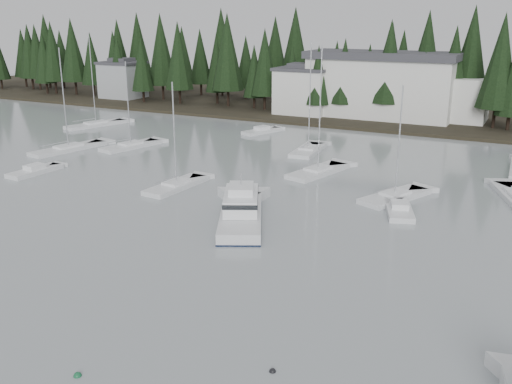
# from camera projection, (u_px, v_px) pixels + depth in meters

# --- Properties ---
(far_shore_land) EXTENTS (240.00, 54.00, 1.00)m
(far_shore_land) POSITION_uv_depth(u_px,v_px,m) (426.00, 109.00, 109.05)
(far_shore_land) COLOR black
(far_shore_land) RESTS_ON ground
(conifer_treeline) EXTENTS (200.00, 22.00, 20.00)m
(conifer_treeline) POSITION_uv_depth(u_px,v_px,m) (413.00, 118.00, 99.68)
(conifer_treeline) COLOR black
(conifer_treeline) RESTS_ON ground
(house_west) EXTENTS (9.54, 7.42, 8.75)m
(house_west) POSITION_uv_depth(u_px,v_px,m) (303.00, 90.00, 100.16)
(house_west) COLOR silver
(house_west) RESTS_ON ground
(house_far_west) EXTENTS (8.48, 7.42, 8.25)m
(house_far_west) POSITION_uv_depth(u_px,v_px,m) (123.00, 79.00, 120.16)
(house_far_west) COLOR #999EA0
(house_far_west) RESTS_ON ground
(harbor_inn) EXTENTS (29.50, 11.50, 10.90)m
(harbor_inn) POSITION_uv_depth(u_px,v_px,m) (394.00, 86.00, 96.15)
(harbor_inn) COLOR silver
(harbor_inn) RESTS_ON ground
(cabin_cruiser_center) EXTENTS (8.13, 11.68, 4.85)m
(cabin_cruiser_center) POSITION_uv_depth(u_px,v_px,m) (241.00, 213.00, 49.12)
(cabin_cruiser_center) COLOR silver
(cabin_cruiser_center) RESTS_ON ground
(sailboat_2) EXTENTS (3.51, 8.56, 14.60)m
(sailboat_2) POSITION_uv_depth(u_px,v_px,m) (308.00, 151.00, 74.51)
(sailboat_2) COLOR silver
(sailboat_2) RESTS_ON ground
(sailboat_3) EXTENTS (4.55, 9.07, 11.97)m
(sailboat_3) POSITION_uv_depth(u_px,v_px,m) (131.00, 147.00, 77.08)
(sailboat_3) COLOR silver
(sailboat_3) RESTS_ON ground
(sailboat_6) EXTENTS (5.80, 8.56, 11.49)m
(sailboat_6) POSITION_uv_depth(u_px,v_px,m) (395.00, 198.00, 55.33)
(sailboat_6) COLOR silver
(sailboat_6) RESTS_ON ground
(sailboat_7) EXTENTS (4.96, 9.24, 14.60)m
(sailboat_7) POSITION_uv_depth(u_px,v_px,m) (318.00, 173.00, 64.33)
(sailboat_7) COLOR silver
(sailboat_7) RESTS_ON ground
(sailboat_8) EXTENTS (4.60, 10.88, 13.80)m
(sailboat_8) POSITION_uv_depth(u_px,v_px,m) (69.00, 150.00, 75.47)
(sailboat_8) COLOR silver
(sailboat_8) RESTS_ON ground
(sailboat_9) EXTENTS (3.08, 8.23, 11.37)m
(sailboat_9) POSITION_uv_depth(u_px,v_px,m) (177.00, 187.00, 58.96)
(sailboat_9) COLOR silver
(sailboat_9) RESTS_ON ground
(sailboat_11) EXTENTS (5.44, 10.59, 15.05)m
(sailboat_11) POSITION_uv_depth(u_px,v_px,m) (96.00, 125.00, 92.33)
(sailboat_11) COLOR silver
(sailboat_11) RESTS_ON ground
(runabout_0) EXTENTS (2.55, 6.50, 1.42)m
(runabout_0) POSITION_uv_depth(u_px,v_px,m) (35.00, 172.00, 64.40)
(runabout_0) COLOR silver
(runabout_0) RESTS_ON ground
(runabout_1) EXTENTS (4.02, 6.35, 1.42)m
(runabout_1) POSITION_uv_depth(u_px,v_px,m) (399.00, 211.00, 51.44)
(runabout_1) COLOR silver
(runabout_1) RESTS_ON ground
(runabout_3) EXTENTS (4.34, 7.04, 1.42)m
(runabout_3) POSITION_uv_depth(u_px,v_px,m) (262.00, 132.00, 86.90)
(runabout_3) COLOR silver
(runabout_3) RESTS_ON ground
(mooring_buoy_green) EXTENTS (0.41, 0.41, 0.41)m
(mooring_buoy_green) POSITION_uv_depth(u_px,v_px,m) (78.00, 376.00, 28.05)
(mooring_buoy_green) COLOR #145933
(mooring_buoy_green) RESTS_ON ground
(mooring_buoy_dark) EXTENTS (0.35, 0.35, 0.35)m
(mooring_buoy_dark) POSITION_uv_depth(u_px,v_px,m) (273.00, 372.00, 28.40)
(mooring_buoy_dark) COLOR black
(mooring_buoy_dark) RESTS_ON ground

